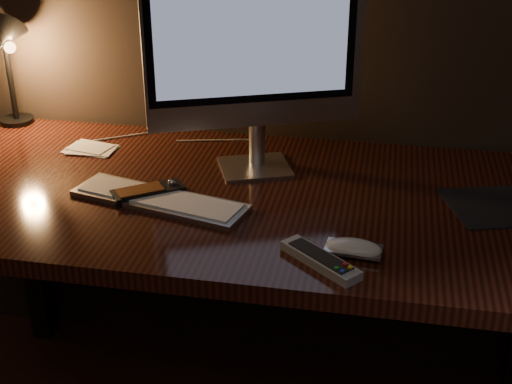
% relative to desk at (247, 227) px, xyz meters
% --- Properties ---
extents(desk, '(1.60, 0.75, 0.75)m').
position_rel_desk_xyz_m(desk, '(0.00, 0.00, 0.00)').
color(desk, '#39150C').
rests_on(desk, ground).
extents(monitor, '(0.49, 0.23, 0.54)m').
position_rel_desk_xyz_m(monitor, '(0.00, 0.07, 0.45)').
color(monitor, silver).
rests_on(monitor, desk).
extents(keyboard, '(0.43, 0.21, 0.02)m').
position_rel_desk_xyz_m(keyboard, '(-0.17, -0.15, 0.14)').
color(keyboard, silver).
rests_on(keyboard, desk).
extents(mousepad, '(0.29, 0.26, 0.00)m').
position_rel_desk_xyz_m(mousepad, '(0.59, -0.02, 0.13)').
color(mousepad, black).
rests_on(mousepad, desk).
extents(mouse, '(0.12, 0.07, 0.02)m').
position_rel_desk_xyz_m(mouse, '(0.28, -0.30, 0.14)').
color(mouse, white).
rests_on(mouse, desk).
extents(media_remote, '(0.17, 0.15, 0.03)m').
position_rel_desk_xyz_m(media_remote, '(-0.21, -0.13, 0.14)').
color(media_remote, black).
rests_on(media_remote, desk).
extents(tv_remote, '(0.17, 0.15, 0.02)m').
position_rel_desk_xyz_m(tv_remote, '(0.22, -0.35, 0.14)').
color(tv_remote, gray).
rests_on(tv_remote, desk).
extents(papers, '(0.14, 0.10, 0.01)m').
position_rel_desk_xyz_m(papers, '(-0.45, 0.11, 0.13)').
color(papers, white).
rests_on(papers, desk).
extents(desk_lamp, '(0.15, 0.17, 0.33)m').
position_rel_desk_xyz_m(desk_lamp, '(-0.72, 0.24, 0.35)').
color(desk_lamp, black).
rests_on(desk_lamp, desk).
extents(cable, '(0.47, 0.19, 0.00)m').
position_rel_desk_xyz_m(cable, '(-0.25, 0.22, 0.13)').
color(cable, white).
rests_on(cable, desk).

